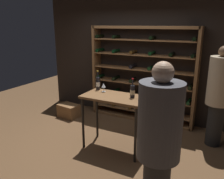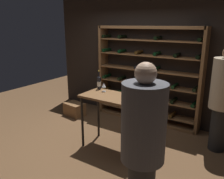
% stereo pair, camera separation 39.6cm
% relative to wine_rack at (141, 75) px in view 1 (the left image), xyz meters
% --- Properties ---
extents(ground_plane, '(9.45, 9.45, 0.00)m').
position_rel_wine_rack_xyz_m(ground_plane, '(-0.21, -1.52, -1.06)').
color(ground_plane, brown).
extents(back_wall, '(4.77, 0.10, 2.82)m').
position_rel_wine_rack_xyz_m(back_wall, '(-0.21, 0.21, 0.35)').
color(back_wall, black).
rests_on(back_wall, ground).
extents(wine_rack, '(2.43, 0.32, 2.15)m').
position_rel_wine_rack_xyz_m(wine_rack, '(0.00, 0.00, 0.00)').
color(wine_rack, brown).
rests_on(wine_rack, ground).
extents(tasting_table, '(1.11, 0.59, 0.99)m').
position_rel_wine_rack_xyz_m(tasting_table, '(0.07, -1.49, -0.20)').
color(tasting_table, brown).
rests_on(tasting_table, ground).
extents(person_bystander_dark_jacket, '(0.42, 0.42, 1.83)m').
position_rel_wine_rack_xyz_m(person_bystander_dark_jacket, '(1.65, -0.51, -0.05)').
color(person_bystander_dark_jacket, black).
rests_on(person_bystander_dark_jacket, ground).
extents(person_host_in_suit, '(0.47, 0.47, 1.84)m').
position_rel_wine_rack_xyz_m(person_host_in_suit, '(1.19, -2.64, -0.05)').
color(person_host_in_suit, '#2F2F2F').
rests_on(person_host_in_suit, ground).
extents(wine_crate, '(0.52, 0.40, 0.31)m').
position_rel_wine_rack_xyz_m(wine_crate, '(-1.58, -0.69, -0.91)').
color(wine_crate, brown).
rests_on(wine_crate, ground).
extents(wine_bottle_gold_foil, '(0.08, 0.08, 0.33)m').
position_rel_wine_rack_xyz_m(wine_bottle_gold_foil, '(0.37, -1.42, 0.05)').
color(wine_bottle_gold_foil, black).
rests_on(wine_bottle_gold_foil, tasting_table).
extents(wine_bottle_amber_reserve, '(0.08, 0.08, 0.36)m').
position_rel_wine_rack_xyz_m(wine_bottle_amber_reserve, '(-0.39, -1.26, 0.06)').
color(wine_bottle_amber_reserve, black).
rests_on(wine_bottle_amber_reserve, tasting_table).
extents(wine_glass_stemmed_right, '(0.08, 0.08, 0.16)m').
position_rel_wine_rack_xyz_m(wine_glass_stemmed_right, '(-0.22, -1.35, 0.05)').
color(wine_glass_stemmed_right, silver).
rests_on(wine_glass_stemmed_right, tasting_table).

